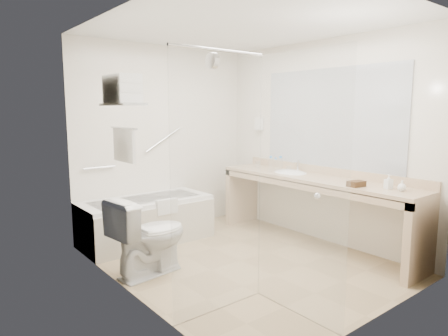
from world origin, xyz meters
TOP-DOWN VIEW (x-y plane):
  - floor at (0.00, 0.00)m, footprint 3.20×3.20m
  - ceiling at (0.00, 0.00)m, footprint 2.60×3.20m
  - wall_back at (0.00, 1.60)m, footprint 2.60×0.10m
  - wall_front at (0.00, -1.60)m, footprint 2.60×0.10m
  - wall_left at (-1.30, 0.00)m, footprint 0.10×3.20m
  - wall_right at (1.30, 0.00)m, footprint 0.10×3.20m
  - bathtub at (-0.50, 1.24)m, footprint 1.60×0.73m
  - grab_bar_short at (-0.95, 1.56)m, footprint 0.40×0.03m
  - grab_bar_long at (-0.05, 1.56)m, footprint 0.53×0.03m
  - shower_enclosure at (-0.63, -0.93)m, footprint 0.96×0.91m
  - towel_shelf at (-1.17, 0.35)m, footprint 0.24×0.55m
  - vanity_counter at (1.02, -0.15)m, footprint 0.55×2.70m
  - sink at (1.05, 0.25)m, footprint 0.40×0.52m
  - faucet at (1.20, 0.25)m, footprint 0.03×0.03m
  - mirror at (1.29, -0.15)m, footprint 0.02×2.00m
  - hairdryer_unit at (1.25, 1.05)m, footprint 0.08×0.10m
  - toilet at (-0.95, 0.31)m, footprint 0.85×0.55m
  - amenity_basket at (0.89, -0.82)m, footprint 0.19×0.14m
  - soap_bottle_a at (1.03, -1.10)m, footprint 0.11×0.16m
  - soap_bottle_b at (1.03, -1.24)m, footprint 0.11×0.12m
  - water_bottle_left at (0.89, 0.45)m, footprint 0.06×0.06m
  - water_bottle_mid at (0.94, 0.32)m, footprint 0.07×0.07m
  - water_bottle_right at (1.02, 0.48)m, footprint 0.05×0.05m
  - drinking_glass_near at (1.01, 0.24)m, footprint 0.09×0.09m
  - drinking_glass_far at (0.99, 0.79)m, footprint 0.08×0.08m

SIDE VIEW (x-z plane):
  - floor at x=0.00m, z-range 0.00..0.00m
  - bathtub at x=-0.50m, z-range -0.02..0.57m
  - toilet at x=-0.95m, z-range 0.00..0.79m
  - vanity_counter at x=1.02m, z-range 0.17..1.12m
  - sink at x=1.05m, z-range 0.75..0.89m
  - amenity_basket at x=0.89m, z-range 0.85..0.91m
  - soap_bottle_a at x=1.03m, z-range 0.85..0.92m
  - soap_bottle_b at x=1.03m, z-range 0.85..0.93m
  - drinking_glass_near at x=1.01m, z-range 0.85..0.94m
  - drinking_glass_far at x=0.99m, z-range 0.85..0.95m
  - faucet at x=1.20m, z-range 0.86..1.00m
  - water_bottle_right at x=1.02m, z-range 0.84..1.02m
  - water_bottle_left at x=0.89m, z-range 0.84..1.05m
  - grab_bar_short at x=-0.95m, z-range 0.93..0.96m
  - water_bottle_mid at x=0.94m, z-range 0.84..1.06m
  - shower_enclosure at x=-0.63m, z-range 0.01..2.12m
  - wall_back at x=0.00m, z-range 0.00..2.50m
  - wall_front at x=0.00m, z-range 0.00..2.50m
  - wall_left at x=-1.30m, z-range 0.00..2.50m
  - wall_right at x=1.30m, z-range 0.00..2.50m
  - grab_bar_long at x=-0.05m, z-range 1.09..1.41m
  - hairdryer_unit at x=1.25m, z-range 1.36..1.54m
  - mirror at x=1.29m, z-range 0.95..2.15m
  - towel_shelf at x=-1.17m, z-range 1.35..2.16m
  - ceiling at x=0.00m, z-range 2.45..2.55m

